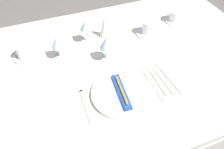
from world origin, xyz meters
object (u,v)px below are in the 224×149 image
at_px(coffee_cup_right, 24,51).
at_px(toothbrush_package, 121,91).
at_px(wine_glass_centre, 86,27).
at_px(fork_outer, 85,102).
at_px(spoon_dessert, 159,75).
at_px(spoon_soup, 154,76).
at_px(coffee_cup_far, 176,15).
at_px(dinner_knife, 153,84).
at_px(spoon_tea, 165,74).
at_px(wine_glass_right, 106,44).
at_px(coffee_cup_left, 148,27).
at_px(dinner_plate, 121,94).
at_px(napkin_folded, 105,25).
at_px(wine_glass_left, 58,43).

bearing_deg(coffee_cup_right, toothbrush_package, -48.19).
distance_m(coffee_cup_right, wine_glass_centre, 0.36).
height_order(fork_outer, spoon_dessert, spoon_dessert).
height_order(spoon_soup, coffee_cup_far, coffee_cup_far).
xyz_separation_m(dinner_knife, coffee_cup_far, (0.39, 0.44, 0.04)).
distance_m(toothbrush_package, spoon_tea, 0.26).
bearing_deg(toothbrush_package, spoon_dessert, 12.68).
relative_size(fork_outer, spoon_tea, 1.00).
relative_size(toothbrush_package, spoon_dessert, 0.98).
bearing_deg(wine_glass_right, toothbrush_package, -94.83).
xyz_separation_m(toothbrush_package, coffee_cup_left, (0.33, 0.38, 0.02)).
bearing_deg(dinner_plate, coffee_cup_right, 131.81).
relative_size(fork_outer, coffee_cup_right, 2.36).
relative_size(toothbrush_package, coffee_cup_far, 2.04).
bearing_deg(coffee_cup_far, spoon_dessert, -130.51).
distance_m(spoon_tea, wine_glass_right, 0.34).
xyz_separation_m(wine_glass_centre, napkin_folded, (0.12, 0.01, -0.02)).
bearing_deg(wine_glass_centre, spoon_dessert, -57.07).
relative_size(toothbrush_package, wine_glass_right, 1.44).
xyz_separation_m(spoon_dessert, coffee_cup_far, (0.34, 0.39, 0.04)).
distance_m(toothbrush_package, coffee_cup_far, 0.72).
relative_size(fork_outer, coffee_cup_left, 2.27).
height_order(spoon_tea, wine_glass_centre, wine_glass_centre).
height_order(dinner_knife, coffee_cup_left, coffee_cup_left).
relative_size(coffee_cup_left, coffee_cup_right, 1.04).
xyz_separation_m(wine_glass_right, napkin_folded, (0.07, 0.20, -0.03)).
distance_m(toothbrush_package, dinner_knife, 0.17).
distance_m(toothbrush_package, spoon_dessert, 0.23).
xyz_separation_m(toothbrush_package, wine_glass_right, (0.02, 0.26, 0.08)).
relative_size(dinner_knife, spoon_tea, 1.03).
height_order(spoon_soup, wine_glass_right, wine_glass_right).
xyz_separation_m(dinner_plate, spoon_tea, (0.26, 0.04, -0.01)).
relative_size(spoon_dessert, napkin_folded, 1.42).
height_order(fork_outer, coffee_cup_right, coffee_cup_right).
relative_size(toothbrush_package, fork_outer, 0.94).
bearing_deg(toothbrush_package, fork_outer, 173.21).
bearing_deg(toothbrush_package, coffee_cup_right, 131.81).
bearing_deg(coffee_cup_left, wine_glass_left, -177.42).
bearing_deg(coffee_cup_left, fork_outer, -144.11).
bearing_deg(coffee_cup_right, wine_glass_left, -20.47).
bearing_deg(dinner_knife, toothbrush_package, -178.18).
height_order(toothbrush_package, dinner_knife, toothbrush_package).
bearing_deg(dinner_plate, coffee_cup_left, 49.09).
bearing_deg(coffee_cup_right, dinner_plate, -48.19).
bearing_deg(coffee_cup_right, coffee_cup_left, -3.31).
bearing_deg(fork_outer, wine_glass_left, 95.89).
relative_size(dinner_knife, napkin_folded, 1.54).
xyz_separation_m(dinner_plate, wine_glass_left, (-0.21, 0.36, 0.09)).
distance_m(coffee_cup_left, coffee_cup_right, 0.71).
height_order(toothbrush_package, napkin_folded, napkin_folded).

